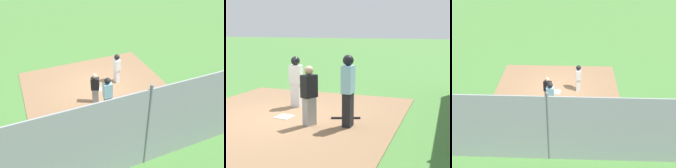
{
  "view_description": "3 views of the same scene",
  "coord_description": "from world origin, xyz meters",
  "views": [
    {
      "loc": [
        -3.32,
        -9.91,
        7.23
      ],
      "look_at": [
        0.32,
        -1.27,
        1.03
      ],
      "focal_mm": 39.3,
      "sensor_mm": 36.0,
      "label": 1
    },
    {
      "loc": [
        -7.46,
        -4.36,
        2.52
      ],
      "look_at": [
        0.64,
        -1.39,
        0.97
      ],
      "focal_mm": 49.69,
      "sensor_mm": 36.0,
      "label": 2
    },
    {
      "loc": [
        0.89,
        -12.78,
        8.69
      ],
      "look_at": [
        0.45,
        -0.72,
        1.04
      ],
      "focal_mm": 42.69,
      "sensor_mm": 36.0,
      "label": 3
    }
  ],
  "objects": [
    {
      "name": "baseball_bat",
      "position": [
        0.43,
        -1.7,
        0.06
      ],
      "size": [
        0.34,
        0.79,
        0.06
      ],
      "primitive_type": "cylinder",
      "rotation": [
        0.0,
        1.57,
        1.92
      ],
      "color": "black",
      "rests_on": "dirt_infield"
    },
    {
      "name": "catcher",
      "position": [
        -0.41,
        -0.99,
        0.83
      ],
      "size": [
        0.45,
        0.4,
        1.56
      ],
      "rotation": [
        0.0,
        0.0,
        1.14
      ],
      "color": "#9E9EA3",
      "rests_on": "dirt_infield"
    },
    {
      "name": "dirt_infield",
      "position": [
        0.0,
        0.0,
        0.01
      ],
      "size": [
        7.2,
        6.4,
        0.03
      ],
      "primitive_type": "cube",
      "color": "#896647",
      "rests_on": "ground_plane"
    },
    {
      "name": "umpire",
      "position": [
        -0.18,
        -1.96,
        1.01
      ],
      "size": [
        0.38,
        0.27,
        1.85
      ],
      "rotation": [
        0.0,
        0.0,
        1.56
      ],
      "color": "black",
      "rests_on": "dirt_infield"
    },
    {
      "name": "runner",
      "position": [
        1.23,
        0.26,
        0.95
      ],
      "size": [
        0.29,
        0.4,
        1.62
      ],
      "rotation": [
        0.0,
        0.0,
        3.23
      ],
      "color": "silver",
      "rests_on": "dirt_infield"
    },
    {
      "name": "home_plate",
      "position": [
        0.0,
        0.0,
        0.04
      ],
      "size": [
        0.48,
        0.48,
        0.02
      ],
      "primitive_type": "cube",
      "rotation": [
        0.0,
        0.0,
        -0.11
      ],
      "color": "white",
      "rests_on": "dirt_infield"
    },
    {
      "name": "backstop_fence",
      "position": [
        0.0,
        -4.97,
        1.6
      ],
      "size": [
        12.0,
        0.1,
        3.35
      ],
      "color": "#93999E",
      "rests_on": "ground_plane"
    },
    {
      "name": "ground_plane",
      "position": [
        0.0,
        0.0,
        0.0
      ],
      "size": [
        140.0,
        140.0,
        0.0
      ],
      "primitive_type": "plane",
      "color": "#477A38"
    }
  ]
}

